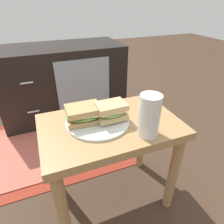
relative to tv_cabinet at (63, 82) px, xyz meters
name	(u,v)px	position (x,y,z in m)	size (l,w,h in m)	color
ground_plane	(111,196)	(0.05, -0.95, -0.29)	(8.00, 8.00, 0.00)	#3D2B1E
side_table	(110,141)	(0.05, -0.95, 0.08)	(0.56, 0.36, 0.46)	#A37A4C
tv_cabinet	(63,82)	(0.00, 0.00, 0.00)	(0.96, 0.46, 0.58)	black
area_rug	(31,150)	(-0.33, -0.42, -0.29)	(1.28, 0.77, 0.01)	maroon
plate	(98,121)	(0.00, -0.92, 0.17)	(0.26, 0.26, 0.01)	silver
sandwich_front	(84,114)	(-0.05, -0.91, 0.21)	(0.15, 0.11, 0.07)	tan
sandwich_back	(111,111)	(0.06, -0.94, 0.22)	(0.13, 0.10, 0.07)	tan
beer_glass	(149,116)	(0.15, -1.07, 0.25)	(0.08, 0.08, 0.16)	silver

